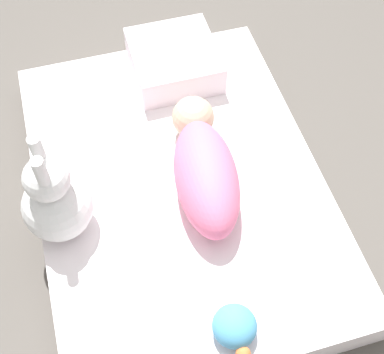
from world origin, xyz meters
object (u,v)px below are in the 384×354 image
(bunny_plush, at_px, (55,201))
(pillow, at_px, (174,61))
(swaddled_baby, at_px, (204,167))
(turtle_plush, at_px, (235,327))

(bunny_plush, bearing_deg, pillow, 137.23)
(bunny_plush, bearing_deg, swaddled_baby, 92.91)
(bunny_plush, height_order, turtle_plush, bunny_plush)
(turtle_plush, bearing_deg, pillow, 174.43)
(swaddled_baby, bearing_deg, bunny_plush, 99.61)
(swaddled_baby, bearing_deg, pillow, 2.38)
(pillow, relative_size, turtle_plush, 2.03)
(pillow, distance_m, bunny_plush, 0.68)
(pillow, distance_m, turtle_plush, 0.93)
(swaddled_baby, distance_m, turtle_plush, 0.46)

